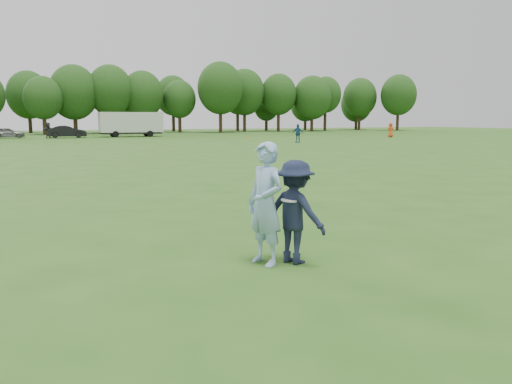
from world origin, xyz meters
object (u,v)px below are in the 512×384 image
Objects in this scene: car_f at (67,132)px; car_e at (7,133)px; field_cone at (246,137)px; player_far_b at (298,133)px; cargo_trailer at (131,123)px; defender at (295,212)px; player_far_d at (48,130)px; thrower at (265,204)px; player_far_c at (391,130)px.

car_e is at bearing 76.04° from car_f.
player_far_b is at bearing -87.98° from field_cone.
player_far_b is at bearing -61.20° from cargo_trailer.
defender is at bearing -97.83° from cargo_trailer.
car_f is 0.51× the size of cargo_trailer.
car_f is at bearing -56.18° from player_far_d.
thrower reaches higher than player_far_d.
car_e is 29.03m from field_cone.
player_far_d is 4.72m from car_e.
player_far_b is at bearing -133.88° from car_e.
field_cone is at bearing 140.76° from thrower.
cargo_trailer is at bearing 155.33° from thrower.
field_cone is (26.60, -11.62, -0.51)m from car_e.
player_far_b is at bearing -134.90° from car_f.
defender is 58.71m from car_f.
thrower is 0.23× the size of cargo_trailer.
player_far_c reaches higher than car_e.
player_far_b reaches higher than player_far_c.
field_cone is at bearing -48.12° from defender.
player_far_b reaches higher than car_f.
player_far_b is 1.00× the size of player_far_c.
defender is 0.93× the size of player_far_d.
thrower is at bearing -70.86° from player_far_b.
cargo_trailer reaches higher than player_far_b.
defender is at bearing -176.49° from car_e.
car_e is 12.92× the size of field_cone.
player_far_c is at bearing -55.77° from player_far_d.
defender is 42.23m from player_far_b.
player_far_c is at bearing -108.96° from car_f.
car_f is 15.27× the size of field_cone.
car_e is (-4.58, 1.10, -0.29)m from player_far_d.
thrower is at bearing -98.32° from cargo_trailer.
thrower is 0.54× the size of car_e.
player_far_c reaches higher than defender.
player_far_b is 25.74m from cargo_trailer.
player_far_d is at bearing 179.41° from cargo_trailer.
car_f reaches higher than field_cone.
thrower is 58.55m from player_far_c.
thrower is 1.09× the size of player_far_d.
thrower reaches higher than field_cone.
cargo_trailer reaches higher than field_cone.
thrower is at bearing -123.37° from player_far_d.
car_e is at bearing -10.47° from player_far_c.
car_e is (-6.47, 60.63, -0.23)m from defender.
defender reaches higher than car_e.
player_far_d is (-1.39, 59.40, -0.09)m from thrower.
field_cone is 0.03× the size of cargo_trailer.
player_far_b reaches higher than field_cone.
thrower reaches higher than player_far_c.
thrower reaches higher than car_e.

